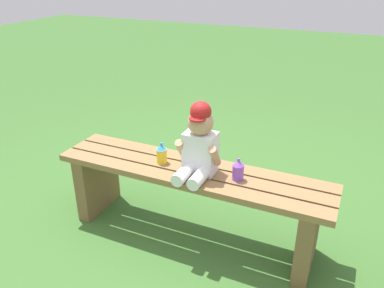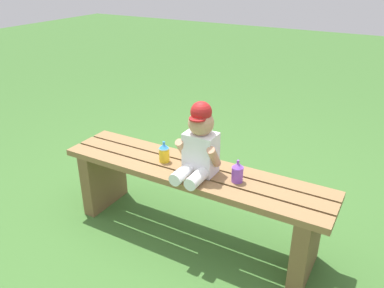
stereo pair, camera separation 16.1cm
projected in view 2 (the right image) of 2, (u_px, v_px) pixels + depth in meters
The scene contains 5 objects.
ground_plane at pixel (192, 233), 2.33m from camera, with size 16.00×16.00×0.00m, color #3D6B2D.
park_bench at pixel (192, 191), 2.20m from camera, with size 1.57×0.35×0.45m.
child_figure at pixel (199, 144), 2.02m from camera, with size 0.23×0.27×0.40m.
sippy_cup_left at pixel (165, 152), 2.20m from camera, with size 0.06×0.06×0.12m.
sippy_cup_right at pixel (238, 171), 2.00m from camera, with size 0.06×0.06×0.12m.
Camera 2 is at (0.93, -1.63, 1.49)m, focal length 36.11 mm.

